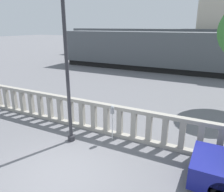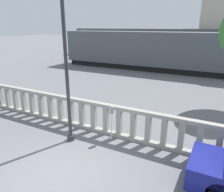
{
  "view_description": "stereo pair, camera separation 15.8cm",
  "coord_description": "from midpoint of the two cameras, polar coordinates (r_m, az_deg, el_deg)",
  "views": [
    {
      "loc": [
        3.97,
        -4.33,
        4.34
      ],
      "look_at": [
        -0.25,
        3.97,
        1.33
      ],
      "focal_mm": 35.0,
      "sensor_mm": 36.0,
      "label": 1
    },
    {
      "loc": [
        4.11,
        -4.26,
        4.34
      ],
      "look_at": [
        -0.25,
        3.97,
        1.33
      ],
      "focal_mm": 35.0,
      "sensor_mm": 36.0,
      "label": 2
    }
  ],
  "objects": [
    {
      "name": "ground_plane",
      "position": [
        7.32,
        -13.82,
        -19.03
      ],
      "size": [
        160.0,
        160.0,
        0.0
      ],
      "primitive_type": "plane",
      "color": "slate"
    },
    {
      "name": "balustrade",
      "position": [
        9.09,
        -1.95,
        -6.0
      ],
      "size": [
        16.83,
        0.24,
        1.31
      ],
      "color": "#9E998E",
      "rests_on": "ground"
    },
    {
      "name": "lamppost",
      "position": [
        7.9,
        -12.81,
        15.39
      ],
      "size": [
        0.4,
        0.4,
        6.65
      ],
      "color": "#2D2D33",
      "rests_on": "ground"
    },
    {
      "name": "parking_meter",
      "position": [
        8.41,
        -0.45,
        -4.48
      ],
      "size": [
        0.15,
        0.15,
        1.44
      ],
      "color": "silver",
      "rests_on": "ground"
    },
    {
      "name": "train_near",
      "position": [
        22.76,
        9.88,
        11.72
      ],
      "size": [
        18.77,
        3.05,
        4.36
      ],
      "color": "black",
      "rests_on": "ground"
    },
    {
      "name": "train_far",
      "position": [
        32.22,
        11.46,
        13.51
      ],
      "size": [
        25.87,
        3.16,
        4.52
      ],
      "color": "black",
      "rests_on": "ground"
    }
  ]
}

